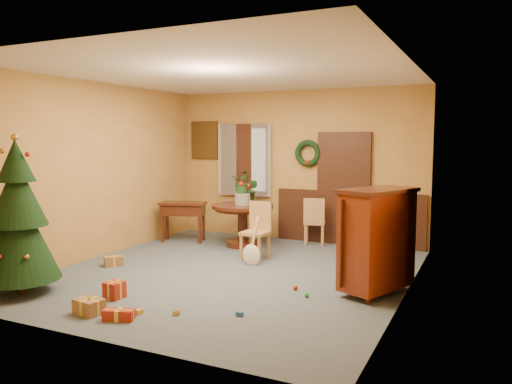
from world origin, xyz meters
The scene contains 21 objects.
room_envelope centered at (0.21, 2.70, 1.12)m, with size 5.50×5.50×5.50m.
dining_table centered at (-0.67, 1.74, 0.54)m, with size 1.12×1.12×0.77m.
urn centered at (-0.67, 1.74, 0.88)m, with size 0.29×0.29×0.21m, color slate.
centerpiece_plant centered at (-0.67, 1.74, 1.19)m, with size 0.37×0.32×0.42m, color #1E4C23.
chair_near centered at (-0.02, 1.00, 0.50)m, with size 0.43×0.43×0.94m.
chair_far centered at (0.49, 2.41, 0.48)m, with size 0.47×0.47×0.89m.
guitar centered at (0.07, 0.57, 0.36)m, with size 0.31×0.15×0.73m, color #EEEAC6, non-canonical shape.
plant_stand centered at (-0.69, 2.19, 0.50)m, with size 0.31×0.31×0.81m.
stand_plant centered at (-0.69, 2.19, 1.00)m, with size 0.21×0.17×0.39m, color #19471E.
christmas_tree centered at (-1.96, -1.99, 0.96)m, with size 0.98×0.98×2.03m.
writing_desk centered at (-1.90, 1.64, 0.57)m, with size 0.95×0.67×0.76m.
sideboard centered at (2.15, -0.08, 0.72)m, with size 0.93×1.19×1.35m.
gift_a centered at (-0.62, -2.21, 0.08)m, with size 0.35×0.28×0.17m.
gift_b centered at (-0.74, -1.65, 0.10)m, with size 0.22×0.22×0.21m.
gift_c centered at (-1.85, -0.40, 0.07)m, with size 0.32×0.33×0.15m.
gift_d centered at (-0.18, -2.23, 0.06)m, with size 0.36×0.24×0.12m.
toy_a centered at (0.95, -1.56, 0.03)m, with size 0.08×0.05×0.05m, color #225195.
toy_b centered at (1.41, -0.61, 0.03)m, with size 0.06×0.06×0.06m, color #24853A.
toy_c centered at (-0.10, -1.98, 0.03)m, with size 0.08×0.05×0.05m, color gold.
toy_d centered at (1.17, -0.38, 0.03)m, with size 0.06×0.06×0.06m, color #B4190C.
toy_e centered at (0.30, -1.83, 0.03)m, with size 0.08×0.05×0.05m, color gold.
Camera 1 is at (3.41, -6.34, 1.96)m, focal length 35.00 mm.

